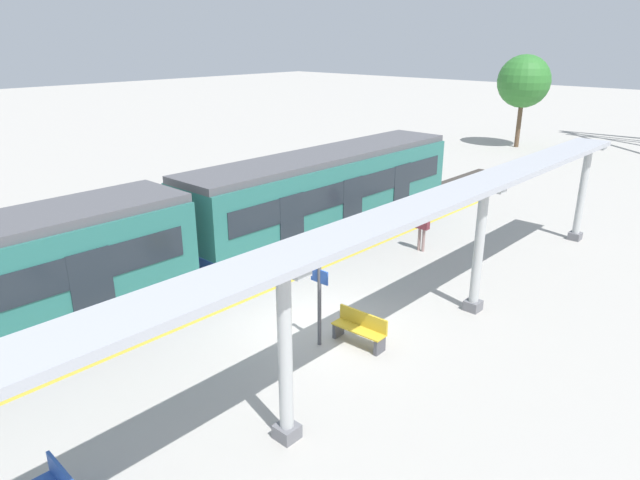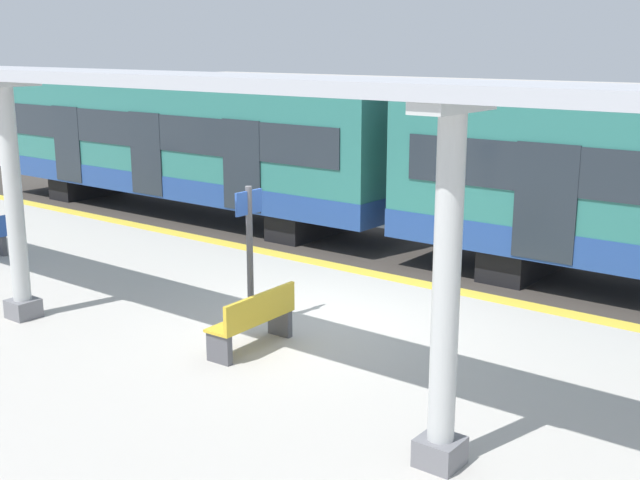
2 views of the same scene
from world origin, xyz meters
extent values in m
plane|color=#ABA69F|center=(0.00, 0.00, 0.00)|extent=(176.00, 176.00, 0.00)
cube|color=gold|center=(-2.90, 0.00, 0.00)|extent=(0.39, 30.32, 0.01)
cube|color=#38332D|center=(-4.70, 0.00, 0.00)|extent=(3.20, 42.32, 0.01)
cube|color=#1E262D|center=(-3.38, -4.76, 1.69)|extent=(0.04, 1.10, 2.00)
cube|color=black|center=(-4.70, -3.86, 0.32)|extent=(2.21, 0.90, 0.64)
cube|color=#276961|center=(-4.70, 5.42, 1.94)|extent=(2.60, 12.77, 2.60)
cube|color=navy|center=(-4.70, 5.42, 0.92)|extent=(2.63, 12.79, 0.55)
cube|color=#515156|center=(-4.70, 5.42, 3.36)|extent=(2.39, 12.77, 0.24)
cube|color=#1E262D|center=(-3.39, 5.42, 2.25)|extent=(0.03, 11.75, 0.84)
cube|color=#1E262D|center=(-3.38, 2.23, 1.69)|extent=(0.04, 1.10, 2.00)
cube|color=#1E262D|center=(-3.38, 5.42, 1.69)|extent=(0.04, 1.10, 2.00)
cube|color=#1E262D|center=(-3.38, 8.61, 1.69)|extent=(0.04, 1.10, 2.00)
cube|color=black|center=(-4.70, 9.51, 0.32)|extent=(2.21, 0.90, 0.64)
cube|color=black|center=(-4.70, 1.33, 0.32)|extent=(2.21, 0.90, 0.64)
cube|color=slate|center=(2.65, -3.92, 0.15)|extent=(0.44, 0.44, 0.30)
cylinder|color=#B3B5B4|center=(2.65, -3.92, 1.98)|extent=(0.28, 0.28, 3.36)
cube|color=#B3B5B4|center=(2.65, -3.92, 3.72)|extent=(1.10, 0.36, 0.12)
cube|color=slate|center=(2.65, 3.71, 0.15)|extent=(0.44, 0.44, 0.30)
cylinder|color=#B3B5B4|center=(2.65, 3.71, 1.98)|extent=(0.28, 0.28, 3.36)
cube|color=#B3B5B4|center=(2.65, 3.71, 3.72)|extent=(1.10, 0.36, 0.12)
cube|color=slate|center=(2.65, 12.03, 0.15)|extent=(0.44, 0.44, 0.30)
cylinder|color=#B3B5B4|center=(2.65, 12.03, 1.98)|extent=(0.28, 0.28, 3.36)
cube|color=#B3B5B4|center=(2.65, 12.03, 3.72)|extent=(1.10, 0.36, 0.12)
cube|color=#A8AAB2|center=(2.65, 0.08, 3.86)|extent=(1.20, 24.69, 0.16)
cube|color=gold|center=(1.40, -0.11, 0.44)|extent=(1.52, 0.50, 0.04)
cube|color=gold|center=(1.39, 0.08, 0.66)|extent=(1.50, 0.12, 0.40)
cube|color=#4C4C51|center=(2.07, -0.08, 0.21)|extent=(0.12, 0.40, 0.42)
cube|color=#4C4C51|center=(0.73, -0.13, 0.21)|extent=(0.12, 0.40, 0.42)
cylinder|color=#4C4C51|center=(0.65, -0.80, 1.10)|extent=(0.10, 0.10, 2.20)
cube|color=#284C9E|center=(0.65, -0.80, 1.95)|extent=(0.56, 0.04, 0.36)
cylinder|color=gray|center=(-1.27, 6.83, 0.44)|extent=(0.11, 0.11, 0.88)
cylinder|color=gray|center=(-1.09, 6.83, 0.44)|extent=(0.11, 0.11, 0.88)
cube|color=maroon|center=(-1.18, 6.83, 1.22)|extent=(0.52, 0.25, 0.66)
sphere|color=#8B6D50|center=(-1.18, 6.83, 1.67)|extent=(0.24, 0.24, 0.24)
cylinder|color=brown|center=(-7.79, 29.69, 1.59)|extent=(0.32, 0.32, 3.18)
sphere|color=#2F732C|center=(-7.79, 29.69, 4.65)|extent=(3.67, 3.67, 3.67)
camera|label=1|loc=(9.39, -10.27, 7.58)|focal=31.49mm
camera|label=2|loc=(9.43, 7.40, 4.27)|focal=45.20mm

